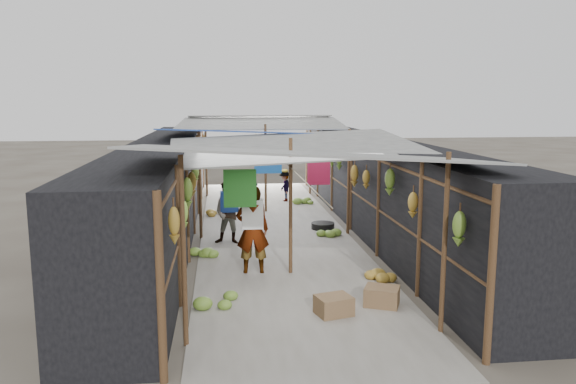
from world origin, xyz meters
name	(u,v)px	position (x,y,z in m)	size (l,w,h in m)	color
ground	(317,339)	(0.00, 0.00, 0.00)	(80.00, 80.00, 0.00)	#6B6356
aisle_slab	(274,231)	(0.00, 6.50, 0.01)	(3.60, 16.00, 0.02)	#9E998E
stall_left	(164,189)	(-2.70, 6.50, 1.15)	(1.40, 15.00, 2.30)	black
stall_right	(379,185)	(2.70, 6.50, 1.15)	(1.40, 15.00, 2.30)	black
crate_near	(334,306)	(0.40, 0.81, 0.16)	(0.52, 0.42, 0.31)	olive
crate_mid	(382,297)	(1.25, 1.10, 0.16)	(0.54, 0.43, 0.32)	olive
crate_back	(227,209)	(-1.16, 8.83, 0.15)	(0.46, 0.37, 0.29)	olive
black_basin	(323,226)	(1.28, 6.56, 0.09)	(0.59, 0.59, 0.18)	black
vendor_elderly	(253,230)	(-0.72, 3.09, 0.86)	(0.63, 0.41, 1.72)	white
shopper_blue	(229,213)	(-1.12, 5.40, 0.73)	(0.71, 0.55, 1.46)	navy
vendor_seated	(285,186)	(0.75, 10.63, 0.50)	(0.65, 0.37, 1.01)	#433D3A
market_canopy	(273,135)	(0.02, 6.84, 2.41)	(5.62, 15.20, 2.77)	brown
hanging_bananas	(276,166)	(0.06, 6.58, 1.65)	(3.95, 14.04, 0.83)	#A37E2A
floor_bananas	(285,243)	(0.08, 4.71, 0.16)	(3.73, 9.06, 0.34)	olive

